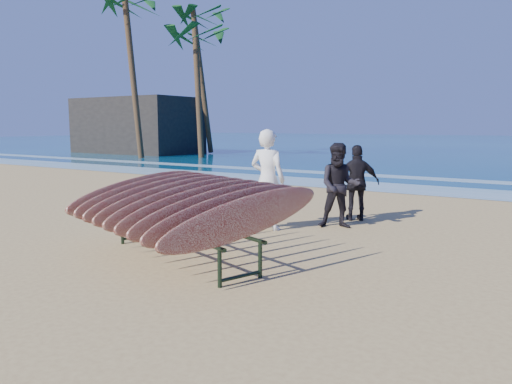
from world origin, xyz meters
TOP-DOWN VIEW (x-y plane):
  - ground at (0.00, 0.00)m, footprint 120.00×120.00m
  - foam_near at (0.00, 10.00)m, footprint 160.00×160.00m
  - foam_far at (0.00, 13.50)m, footprint 160.00×160.00m
  - surfboard_rack at (-0.62, -0.29)m, footprint 3.83×3.46m
  - person_white at (-0.68, 2.26)m, footprint 0.74×0.52m
  - person_dark_a at (0.43, 3.16)m, footprint 1.01×0.93m
  - person_dark_b at (0.43, 4.10)m, footprint 1.01×0.85m
  - building at (-22.94, 20.23)m, footprint 8.92×4.96m
  - palm_left at (-18.44, 15.71)m, footprint 5.20×5.20m
  - palm_mid at (-15.59, 18.33)m, footprint 5.20×5.20m
  - palm_right at (-17.90, 21.58)m, footprint 5.20×5.20m

SIDE VIEW (x-z plane):
  - ground at x=0.00m, z-range 0.00..0.00m
  - foam_far at x=0.00m, z-range 0.01..0.01m
  - foam_near at x=0.00m, z-range 0.01..0.01m
  - person_dark_b at x=0.43m, z-range 0.00..1.61m
  - person_dark_a at x=0.43m, z-range 0.00..1.68m
  - surfboard_rack at x=-0.62m, z-range 0.18..1.51m
  - person_white at x=-0.68m, z-range 0.00..1.95m
  - building at x=-22.94m, z-range 0.00..3.97m
  - palm_mid at x=-15.59m, z-range 3.16..11.25m
  - palm_left at x=-18.44m, z-range 4.02..13.87m
  - palm_right at x=-17.90m, z-range 4.16..14.23m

